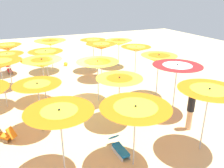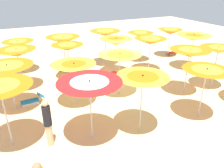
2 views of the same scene
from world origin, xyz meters
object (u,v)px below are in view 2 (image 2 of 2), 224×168
(lounger_3, at_px, (173,52))
(lounger_0, at_px, (108,74))
(beach_umbrella_2, at_px, (142,81))
(beach_umbrella_15, at_px, (18,44))
(lounger_2, at_px, (31,101))
(beach_umbrella_11, at_px, (68,47))
(beach_umbrella_8, at_px, (190,53))
(beach_umbrella_9, at_px, (218,50))
(beach_ball, at_px, (214,69))
(beach_umbrella_14, at_px, (194,38))
(beach_umbrella_3, at_px, (206,73))
(beachgoer_0, at_px, (48,122))
(beach_umbrella_19, at_px, (170,32))
(beach_umbrella_6, at_px, (74,67))
(beach_umbrella_5, at_px, (7,69))
(beach_umbrella_1, at_px, (90,86))
(beach_umbrella_0, at_px, (0,91))
(lounger_1, at_px, (64,67))
(beach_umbrella_10, at_px, (17,53))
(beach_umbrella_16, at_px, (63,40))
(beach_umbrella_13, at_px, (150,41))
(beach_umbrella_7, at_px, (120,57))
(beach_umbrella_17, at_px, (105,33))
(beach_umbrella_18, at_px, (141,35))
(beach_umbrella_12, at_px, (116,42))

(lounger_3, bearing_deg, lounger_0, 8.78)
(beach_umbrella_2, xyz_separation_m, beach_umbrella_15, (-3.61, 8.94, -0.27))
(lounger_2, bearing_deg, beach_umbrella_11, -140.90)
(beach_umbrella_8, bearing_deg, beach_umbrella_9, -3.57)
(beach_umbrella_8, relative_size, beach_ball, 7.87)
(beach_umbrella_2, bearing_deg, beach_umbrella_14, 33.07)
(beach_umbrella_3, xyz_separation_m, lounger_2, (-6.65, 4.40, -1.91))
(beach_umbrella_15, xyz_separation_m, beachgoer_0, (0.16, -8.25, -0.93))
(beach_umbrella_19, bearing_deg, beach_umbrella_6, -154.82)
(beach_umbrella_5, bearing_deg, beach_umbrella_1, -55.28)
(lounger_3, bearing_deg, beach_umbrella_2, 36.12)
(beach_umbrella_0, xyz_separation_m, lounger_1, (3.67, 6.76, -2.07))
(lounger_0, bearing_deg, beach_umbrella_5, -164.97)
(beach_umbrella_2, height_order, beach_umbrella_8, beach_umbrella_8)
(beach_umbrella_10, height_order, lounger_1, beach_umbrella_10)
(beach_umbrella_6, height_order, beach_umbrella_16, beach_umbrella_16)
(beach_umbrella_13, distance_m, beach_ball, 4.83)
(beach_umbrella_3, height_order, lounger_0, beach_umbrella_3)
(beach_umbrella_7, relative_size, lounger_3, 1.75)
(beach_umbrella_0, relative_size, beach_umbrella_3, 1.08)
(beach_umbrella_10, bearing_deg, beach_umbrella_2, -57.90)
(beach_umbrella_19, bearing_deg, beach_umbrella_13, -147.96)
(beach_umbrella_2, height_order, beach_ball, beach_umbrella_2)
(beach_umbrella_8, relative_size, beach_umbrella_17, 0.99)
(beach_umbrella_13, xyz_separation_m, lounger_0, (-2.87, 0.29, -1.88))
(beach_umbrella_18, distance_m, lounger_2, 9.24)
(beach_umbrella_2, xyz_separation_m, beach_umbrella_16, (-0.79, 8.61, -0.23))
(beach_umbrella_10, bearing_deg, lounger_1, 33.02)
(beach_umbrella_3, distance_m, lounger_1, 9.42)
(beach_umbrella_13, bearing_deg, lounger_3, 29.37)
(beach_umbrella_7, xyz_separation_m, beach_umbrella_15, (-4.38, 5.70, -0.12))
(beach_umbrella_12, distance_m, lounger_0, 2.09)
(beach_umbrella_3, xyz_separation_m, beach_umbrella_12, (-1.08, 6.15, 0.05))
(beach_umbrella_3, relative_size, beach_umbrella_14, 0.96)
(beach_umbrella_13, xyz_separation_m, beach_umbrella_18, (0.63, 2.15, -0.06))
(beach_umbrella_8, relative_size, lounger_3, 1.91)
(lounger_0, height_order, lounger_3, lounger_3)
(beach_umbrella_11, distance_m, beach_umbrella_17, 3.37)
(beach_umbrella_13, bearing_deg, beach_umbrella_7, -147.67)
(beach_umbrella_9, height_order, lounger_1, beach_umbrella_9)
(beach_umbrella_5, distance_m, beach_umbrella_8, 8.70)
(beach_umbrella_11, distance_m, beach_umbrella_18, 5.86)
(beach_umbrella_13, relative_size, beach_umbrella_19, 1.03)
(beach_umbrella_7, bearing_deg, beach_umbrella_19, 32.18)
(beach_umbrella_5, xyz_separation_m, beach_umbrella_10, (0.56, 2.23, 0.04))
(beach_umbrella_16, bearing_deg, beach_umbrella_13, -33.75)
(beach_umbrella_5, relative_size, beach_umbrella_13, 0.98)
(beach_umbrella_2, bearing_deg, lounger_1, 97.62)
(beach_umbrella_15, height_order, beach_umbrella_19, beach_umbrella_19)
(beach_umbrella_1, xyz_separation_m, lounger_1, (0.86, 7.67, -2.05))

